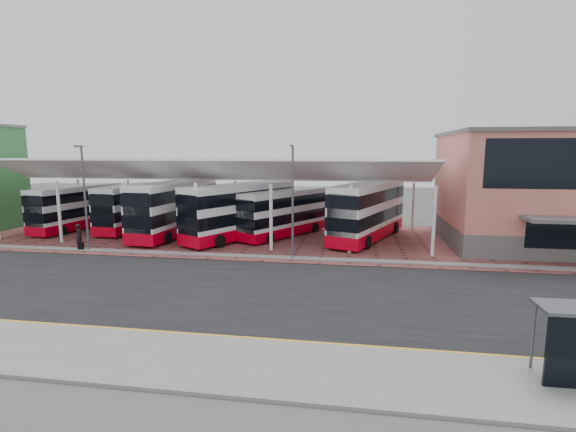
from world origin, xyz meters
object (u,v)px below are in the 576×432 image
bus_0 (78,208)px  pedestrian (79,236)px  bus_4 (284,213)px  terminal (566,189)px  bus_1 (136,207)px  bus_5 (368,211)px  bus_3 (240,211)px  bus_2 (175,208)px

bus_0 → pedestrian: bearing=-46.7°
bus_4 → pedestrian: size_ratio=5.21×
terminal → pedestrian: bearing=-169.8°
bus_0 → pedestrian: (5.33, -7.43, -1.16)m
bus_4 → pedestrian: bearing=-124.9°
bus_4 → bus_1: bearing=-154.8°
bus_4 → bus_5: 7.45m
bus_3 → bus_2: bearing=-156.9°
pedestrian → bus_2: bearing=-55.7°
bus_1 → bus_5: size_ratio=0.89×
bus_4 → bus_5: size_ratio=0.81×
bus_3 → bus_4: (3.67, 1.58, -0.32)m
bus_1 → bus_0: bearing=-167.6°
bus_0 → bus_3: bus_3 is taller
bus_0 → bus_1: bearing=17.5°
bus_4 → pedestrian: 16.93m
bus_3 → bus_5: (11.11, 1.48, 0.06)m
bus_0 → bus_3: bearing=1.1°
pedestrian → bus_4: bearing=-79.4°
bus_3 → bus_4: size_ratio=1.17×
bus_1 → bus_5: bearing=-1.2°
bus_1 → bus_2: bus_2 is taller
bus_0 → bus_5: bearing=6.6°
pedestrian → bus_3: bearing=-78.9°
bus_2 → bus_3: bearing=0.0°
bus_5 → bus_1: bearing=-162.1°
bus_1 → pedestrian: bus_1 is taller
terminal → bus_0: terminal is taller
terminal → bus_4: terminal is taller
bus_2 → terminal: bearing=7.2°
bus_2 → bus_5: 17.37m
bus_2 → bus_4: (9.91, 0.95, -0.38)m
bus_1 → bus_3: size_ratio=0.94×
bus_5 → bus_0: bearing=-159.4°
pedestrian → terminal: bearing=-93.8°
bus_1 → bus_4: bearing=-2.7°
bus_1 → bus_3: bus_3 is taller
bus_4 → bus_5: (7.44, -0.10, 0.38)m
terminal → pedestrian: (-38.26, -6.89, -3.66)m
terminal → bus_0: (-43.59, 0.55, -2.50)m
bus_3 → bus_5: bearing=36.4°
bus_0 → bus_2: size_ratio=0.87×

